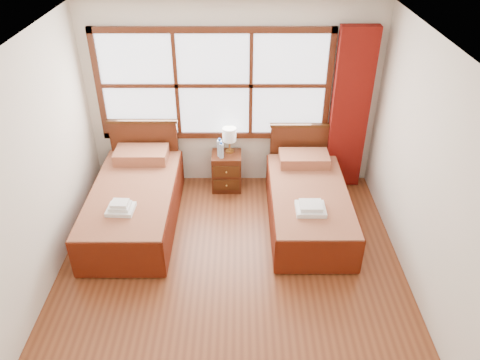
{
  "coord_description": "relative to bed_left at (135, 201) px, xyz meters",
  "views": [
    {
      "loc": [
        0.1,
        -3.75,
        3.82
      ],
      "look_at": [
        0.1,
        0.7,
        0.96
      ],
      "focal_mm": 35.0,
      "sensor_mm": 36.0,
      "label": 1
    }
  ],
  "objects": [
    {
      "name": "floor",
      "position": [
        1.26,
        -1.2,
        -0.31
      ],
      "size": [
        4.5,
        4.5,
        0.0
      ],
      "primitive_type": "plane",
      "color": "brown",
      "rests_on": "ground"
    },
    {
      "name": "ceiling",
      "position": [
        1.26,
        -1.2,
        2.29
      ],
      "size": [
        4.5,
        4.5,
        0.0
      ],
      "primitive_type": "plane",
      "rotation": [
        3.14,
        0.0,
        0.0
      ],
      "color": "white",
      "rests_on": "wall_back"
    },
    {
      "name": "wall_back",
      "position": [
        1.26,
        1.05,
        0.99
      ],
      "size": [
        4.0,
        0.0,
        4.0
      ],
      "primitive_type": "plane",
      "rotation": [
        1.57,
        0.0,
        0.0
      ],
      "color": "silver",
      "rests_on": "floor"
    },
    {
      "name": "wall_left",
      "position": [
        -0.74,
        -1.2,
        0.99
      ],
      "size": [
        0.0,
        4.5,
        4.5
      ],
      "primitive_type": "plane",
      "rotation": [
        1.57,
        0.0,
        1.57
      ],
      "color": "silver",
      "rests_on": "floor"
    },
    {
      "name": "wall_right",
      "position": [
        3.26,
        -1.2,
        0.99
      ],
      "size": [
        0.0,
        4.5,
        4.5
      ],
      "primitive_type": "plane",
      "rotation": [
        1.57,
        0.0,
        -1.57
      ],
      "color": "silver",
      "rests_on": "floor"
    },
    {
      "name": "window",
      "position": [
        1.01,
        1.02,
        1.19
      ],
      "size": [
        3.16,
        0.06,
        1.56
      ],
      "color": "white",
      "rests_on": "wall_back"
    },
    {
      "name": "curtain",
      "position": [
        2.86,
        0.91,
        0.86
      ],
      "size": [
        0.5,
        0.16,
        2.3
      ],
      "primitive_type": "cube",
      "color": "maroon",
      "rests_on": "wall_back"
    },
    {
      "name": "bed_left",
      "position": [
        0.0,
        0.0,
        0.0
      ],
      "size": [
        1.05,
        2.07,
        1.02
      ],
      "color": "#43230E",
      "rests_on": "floor"
    },
    {
      "name": "bed_right",
      "position": [
        2.24,
        0.0,
        -0.02
      ],
      "size": [
        0.99,
        2.01,
        0.96
      ],
      "color": "#43230E",
      "rests_on": "floor"
    },
    {
      "name": "nightstand",
      "position": [
        1.17,
        0.8,
        -0.03
      ],
      "size": [
        0.42,
        0.42,
        0.56
      ],
      "color": "#4C2110",
      "rests_on": "floor"
    },
    {
      "name": "towels_left",
      "position": [
        -0.04,
        -0.53,
        0.29
      ],
      "size": [
        0.33,
        0.29,
        0.13
      ],
      "rotation": [
        0.0,
        0.0,
        -0.06
      ],
      "color": "white",
      "rests_on": "bed_left"
    },
    {
      "name": "towels_right",
      "position": [
        2.2,
        -0.48,
        0.25
      ],
      "size": [
        0.35,
        0.31,
        0.1
      ],
      "rotation": [
        0.0,
        0.0,
        -0.01
      ],
      "color": "white",
      "rests_on": "bed_right"
    },
    {
      "name": "lamp",
      "position": [
        1.21,
        0.88,
        0.51
      ],
      "size": [
        0.19,
        0.19,
        0.37
      ],
      "color": "gold",
      "rests_on": "nightstand"
    },
    {
      "name": "bottle_near",
      "position": [
        1.1,
        0.71,
        0.36
      ],
      "size": [
        0.06,
        0.06,
        0.24
      ],
      "color": "#A1BACF",
      "rests_on": "nightstand"
    },
    {
      "name": "bottle_far",
      "position": [
        1.08,
        0.76,
        0.37
      ],
      "size": [
        0.07,
        0.07,
        0.28
      ],
      "color": "#A1BACF",
      "rests_on": "nightstand"
    }
  ]
}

